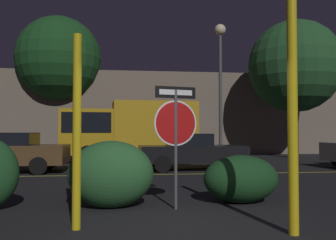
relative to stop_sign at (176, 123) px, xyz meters
The scene contains 14 objects.
ground_plane 2.22m from the stop_sign, 95.57° to the right, with size 260.00×260.00×0.00m, color black.
road_center_stripe 5.92m from the stop_sign, 91.50° to the left, with size 35.24×0.12×0.01m, color gold.
stop_sign is the anchor object (origin of this frame).
yellow_pole_left 2.09m from the stop_sign, 143.02° to the right, with size 0.13×0.13×2.91m, color yellow.
yellow_pole_right 2.38m from the stop_sign, 53.88° to the right, with size 0.14×0.14×3.42m, color yellow.
hedge_bush_2 1.57m from the stop_sign, 166.34° to the left, with size 1.63×1.11×1.27m, color #285B2D.
hedge_bush_3 1.85m from the stop_sign, 18.18° to the left, with size 1.54×1.04×0.97m, color #19421E.
passing_car_1 8.70m from the stop_sign, 125.80° to the left, with size 4.26×2.06×1.42m.
passing_car_2 7.36m from the stop_sign, 77.21° to the left, with size 4.12×1.92×1.38m.
delivery_truck 11.37m from the stop_sign, 93.87° to the left, with size 6.56×2.89×2.90m.
street_lamp 11.77m from the stop_sign, 70.85° to the left, with size 0.55×0.55×6.70m.
tree_1 15.72m from the stop_sign, 56.22° to the left, with size 5.13×5.13×7.66m.
tree_2 17.83m from the stop_sign, 106.53° to the left, with size 5.20×5.20×8.54m.
building_backdrop 18.47m from the stop_sign, 82.03° to the left, with size 27.92×3.99×5.25m, color #7A6B5B.
Camera 1 is at (-0.84, -5.42, 1.44)m, focal length 40.00 mm.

